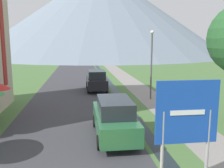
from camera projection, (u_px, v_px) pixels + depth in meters
ground_plane at (101, 89)px, 23.42m from camera, size 160.00×160.00×0.00m
road at (75, 75)px, 32.88m from camera, size 6.40×60.00×0.01m
footpath at (121, 75)px, 33.66m from camera, size 2.20×60.00×0.01m
drainage_channel at (103, 75)px, 33.35m from camera, size 0.60×60.00×0.00m
mountain_distant at (101, 13)px, 84.53m from camera, size 81.97×81.97×28.33m
road_sign at (187, 121)px, 7.13m from camera, size 1.86×0.11×3.30m
parked_car_near at (114, 118)px, 11.49m from camera, size 1.80×4.53×1.82m
parked_car_far at (97, 80)px, 22.62m from camera, size 1.81×4.19×1.82m
streetlamp at (152, 59)px, 18.75m from camera, size 0.28×0.28×5.20m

